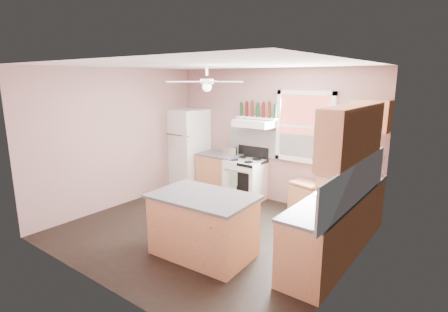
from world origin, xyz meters
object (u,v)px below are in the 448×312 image
Objects in this scene: toaster at (230,151)px; island at (203,226)px; stove at (245,180)px; refrigerator at (188,149)px; cart at (305,199)px.

toaster is 0.20× the size of island.
island is (1.22, -2.32, -0.56)m from toaster.
refrigerator is at bearing 178.81° from stove.
toaster is 0.33× the size of stove.
refrigerator is 3.40× the size of cart.
cart is (1.72, 0.05, -0.72)m from toaster.
toaster reaches higher than cart.
refrigerator is 1.64m from stove.
refrigerator is 6.49× the size of toaster.
refrigerator is 1.33× the size of island.
stove is at bearing 5.75° from refrigerator.
toaster is 0.69m from stove.
toaster is at bearing 176.01° from stove.
cart is 2.43m from island.
toaster is 1.86m from cart.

